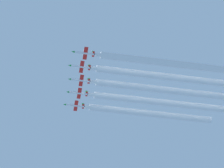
# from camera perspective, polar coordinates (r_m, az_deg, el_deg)

# --- Properties ---
(jet_far_left) EXTENTS (7.90, 11.51, 2.77)m
(jet_far_left) POSITION_cam_1_polar(r_m,az_deg,el_deg) (251.51, -3.05, 3.36)
(jet_far_left) COLOR silver
(jet_inner_left) EXTENTS (7.90, 11.51, 2.77)m
(jet_inner_left) POSITION_cam_1_polar(r_m,az_deg,el_deg) (258.12, -3.46, 1.89)
(jet_inner_left) COLOR silver
(jet_center) EXTENTS (7.90, 11.51, 2.77)m
(jet_center) POSITION_cam_1_polar(r_m,az_deg,el_deg) (264.12, -3.50, 0.41)
(jet_center) COLOR silver
(jet_inner_right) EXTENTS (7.90, 11.51, 2.77)m
(jet_inner_right) POSITION_cam_1_polar(r_m,az_deg,el_deg) (270.86, -3.71, -0.97)
(jet_inner_right) COLOR silver
(jet_far_right) EXTENTS (7.90, 11.51, 2.77)m
(jet_far_right) POSITION_cam_1_polar(r_m,az_deg,el_deg) (276.92, -4.07, -2.32)
(jet_far_right) COLOR silver
(smoke_trail_far_left) EXTENTS (3.36, 72.19, 3.36)m
(smoke_trail_far_left) POSITION_cam_1_polar(r_m,az_deg,el_deg) (256.86, 6.14, 2.26)
(smoke_trail_far_left) COLOR white
(smoke_trail_inner_left) EXTENTS (3.36, 72.33, 3.36)m
(smoke_trail_inner_left) POSITION_cam_1_polar(r_m,az_deg,el_deg) (263.24, 5.53, 0.84)
(smoke_trail_inner_left) COLOR white
(smoke_trail_center) EXTENTS (3.36, 77.02, 3.36)m
(smoke_trail_center) POSITION_cam_1_polar(r_m,az_deg,el_deg) (269.73, 5.77, -0.63)
(smoke_trail_center) COLOR white
(smoke_trail_inner_right) EXTENTS (3.36, 82.71, 3.36)m
(smoke_trail_inner_right) POSITION_cam_1_polar(r_m,az_deg,el_deg) (276.95, 5.92, -2.03)
(smoke_trail_inner_right) COLOR white
(smoke_trail_far_right) EXTENTS (3.36, 68.35, 3.36)m
(smoke_trail_far_right) POSITION_cam_1_polar(r_m,az_deg,el_deg) (281.35, 3.95, -3.18)
(smoke_trail_far_right) COLOR white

